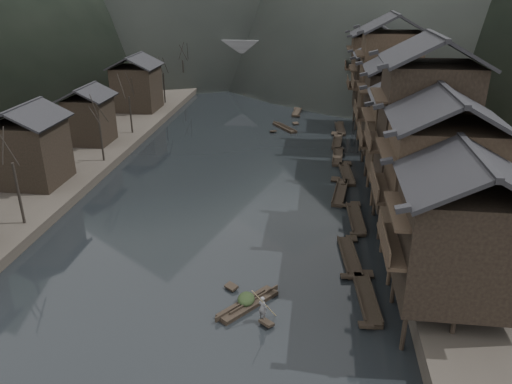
# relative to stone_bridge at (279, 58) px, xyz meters

# --- Properties ---
(water) EXTENTS (300.00, 300.00, 0.00)m
(water) POSITION_rel_stone_bridge_xyz_m (0.00, -72.00, -5.11)
(water) COLOR black
(water) RESTS_ON ground
(right_bank) EXTENTS (40.00, 200.00, 1.80)m
(right_bank) POSITION_rel_stone_bridge_xyz_m (35.00, -32.00, -4.21)
(right_bank) COLOR #2D2823
(right_bank) RESTS_ON ground
(left_bank) EXTENTS (40.00, 200.00, 1.20)m
(left_bank) POSITION_rel_stone_bridge_xyz_m (-35.00, -32.00, -4.51)
(left_bank) COLOR #2D2823
(left_bank) RESTS_ON ground
(stilt_houses) EXTENTS (9.00, 67.60, 17.08)m
(stilt_houses) POSITION_rel_stone_bridge_xyz_m (17.28, -52.50, 3.87)
(stilt_houses) COLOR black
(stilt_houses) RESTS_ON ground
(left_houses) EXTENTS (8.10, 53.20, 8.73)m
(left_houses) POSITION_rel_stone_bridge_xyz_m (-20.50, -51.88, 0.55)
(left_houses) COLOR black
(left_houses) RESTS_ON left_bank
(bare_trees) EXTENTS (4.00, 74.60, 7.99)m
(bare_trees) POSITION_rel_stone_bridge_xyz_m (-17.00, -48.11, 1.51)
(bare_trees) COLOR black
(bare_trees) RESTS_ON left_bank
(moored_sampans) EXTENTS (3.09, 49.61, 0.47)m
(moored_sampans) POSITION_rel_stone_bridge_xyz_m (11.80, -55.94, -4.91)
(moored_sampans) COLOR black
(moored_sampans) RESTS_ON water
(midriver_boats) EXTENTS (11.60, 40.19, 0.45)m
(midriver_boats) POSITION_rel_stone_bridge_xyz_m (1.11, -18.57, -4.91)
(midriver_boats) COLOR black
(midriver_boats) RESTS_ON water
(stone_bridge) EXTENTS (40.00, 6.00, 9.00)m
(stone_bridge) POSITION_rel_stone_bridge_xyz_m (0.00, 0.00, 0.00)
(stone_bridge) COLOR #4C4C4F
(stone_bridge) RESTS_ON ground
(hero_sampan) EXTENTS (4.06, 4.82, 0.44)m
(hero_sampan) POSITION_rel_stone_bridge_xyz_m (4.36, -79.30, -4.91)
(hero_sampan) COLOR black
(hero_sampan) RESTS_ON water
(cargo_heap) EXTENTS (1.19, 1.56, 0.71)m
(cargo_heap) POSITION_rel_stone_bridge_xyz_m (4.20, -79.11, -4.31)
(cargo_heap) COLOR black
(cargo_heap) RESTS_ON hero_sampan
(boatman) EXTENTS (0.75, 0.68, 1.73)m
(boatman) POSITION_rel_stone_bridge_xyz_m (5.52, -80.79, -3.81)
(boatman) COLOR slate
(boatman) RESTS_ON hero_sampan
(bamboo_pole) EXTENTS (1.62, 1.79, 3.29)m
(bamboo_pole) POSITION_rel_stone_bridge_xyz_m (5.72, -80.79, -1.30)
(bamboo_pole) COLOR #8C7A51
(bamboo_pole) RESTS_ON boatman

